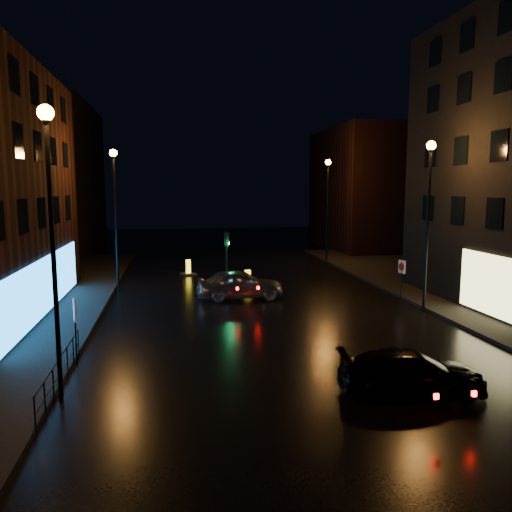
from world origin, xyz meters
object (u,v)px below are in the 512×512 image
at_px(silver_hatchback, 240,284).
at_px(traffic_signal, 227,279).
at_px(bollard_far, 188,271).
at_px(road_sign_left, 75,316).
at_px(dark_sedan, 412,372).
at_px(bollard_near, 248,285).
at_px(road_sign_right, 402,270).

bearing_deg(silver_hatchback, traffic_signal, 5.48).
xyz_separation_m(silver_hatchback, bollard_far, (-2.60, 8.29, -0.58)).
bearing_deg(bollard_far, road_sign_left, -127.13).
xyz_separation_m(traffic_signal, dark_sedan, (3.72, -17.15, 0.14)).
bearing_deg(road_sign_left, dark_sedan, -37.36).
distance_m(dark_sedan, bollard_far, 22.74).
relative_size(dark_sedan, road_sign_left, 1.89).
relative_size(traffic_signal, road_sign_left, 1.48).
bearing_deg(bollard_near, road_sign_right, -38.22).
distance_m(dark_sedan, bollard_near, 16.26).
height_order(traffic_signal, road_sign_left, traffic_signal).
xyz_separation_m(bollard_near, road_sign_left, (-7.85, -11.85, 1.48)).
bearing_deg(bollard_near, silver_hatchback, -118.92).
bearing_deg(road_sign_left, traffic_signal, 47.24).
bearing_deg(bollard_far, silver_hatchback, -95.60).
height_order(silver_hatchback, dark_sedan, silver_hatchback).
relative_size(bollard_near, road_sign_right, 0.68).
distance_m(silver_hatchback, dark_sedan, 14.07).
relative_size(silver_hatchback, road_sign_right, 2.17).
height_order(bollard_near, road_sign_right, road_sign_right).
distance_m(bollard_far, road_sign_left, 18.36).
distance_m(traffic_signal, bollard_near, 1.61).
bearing_deg(dark_sedan, bollard_far, 22.41).
height_order(road_sign_left, road_sign_right, road_sign_left).
relative_size(dark_sedan, bollard_far, 3.01).
bearing_deg(bollard_far, road_sign_right, -64.57).
distance_m(silver_hatchback, road_sign_right, 8.95).
bearing_deg(traffic_signal, dark_sedan, -77.75).
xyz_separation_m(traffic_signal, bollard_far, (-2.24, 4.79, -0.27)).
height_order(bollard_near, bollard_far, bollard_near).
xyz_separation_m(dark_sedan, road_sign_left, (-10.42, 4.20, 1.10)).
distance_m(silver_hatchback, bollard_near, 2.58).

